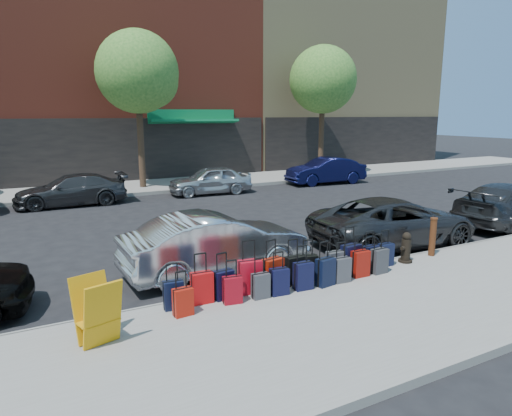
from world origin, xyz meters
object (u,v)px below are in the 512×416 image
fire_hydrant (406,248)px  car_far_2 (210,180)px  display_rack (97,312)px  car_near_1 (216,244)px  tree_right (325,82)px  suitcase_front_5 (294,270)px  tree_center (140,74)px  car_far_3 (326,171)px  bollard (433,236)px  car_near_2 (394,222)px  car_far_1 (71,190)px

fire_hydrant → car_far_2: 11.71m
display_rack → car_near_1: bearing=23.3°
tree_right → suitcase_front_5: bearing=-127.8°
tree_center → car_far_2: tree_center is taller
tree_center → fire_hydrant: 15.36m
car_far_3 → bollard: bearing=-20.1°
car_near_1 → car_near_2: bearing=-93.9°
car_far_3 → car_near_2: bearing=-22.3°
fire_hydrant → car_far_1: 13.39m
tree_right → car_far_2: size_ratio=1.93×
display_rack → fire_hydrant: bearing=-10.3°
tree_right → bollard: (-7.00, -14.26, -4.76)m
display_rack → car_far_2: size_ratio=0.28×
tree_center → display_rack: 16.39m
car_far_1 → display_rack: bearing=-3.4°
car_near_2 → car_far_1: size_ratio=1.13×
display_rack → car_far_1: size_ratio=0.24×
car_far_2 → bollard: bearing=10.1°
car_near_2 → car_far_2: 10.22m
suitcase_front_5 → bollard: bearing=-1.7°
tree_center → car_near_2: tree_center is taller
car_near_1 → car_near_2: size_ratio=0.89×
fire_hydrant → car_near_1: bearing=144.4°
car_far_1 → car_near_2: bearing=36.7°
tree_right → bollard: bearing=-116.1°
car_near_1 → suitcase_front_5: bearing=-151.8°
suitcase_front_5 → display_rack: size_ratio=0.92×
fire_hydrant → car_near_2: car_near_2 is taller
car_near_2 → car_far_2: car_near_2 is taller
fire_hydrant → car_far_2: size_ratio=0.19×
car_far_3 → car_far_2: bearing=-84.9°
car_near_1 → car_near_2: (5.33, -0.17, -0.04)m
display_rack → car_near_1: size_ratio=0.24×
car_far_2 → car_far_3: 6.56m
car_near_1 → car_far_3: bearing=-48.3°
bollard → car_far_2: (-1.20, 11.64, -0.01)m
bollard → car_near_2: car_near_2 is taller
tree_center → car_near_2: 14.09m
tree_center → display_rack: bearing=-107.1°
tree_center → suitcase_front_5: bearing=-92.4°
tree_center → car_far_3: (8.86, -2.55, -4.72)m
tree_center → fire_hydrant: tree_center is taller
suitcase_front_5 → car_near_1: 2.03m
tree_center → car_far_3: size_ratio=1.73×
bollard → car_far_3: car_far_3 is taller
tree_center → tree_right: same height
suitcase_front_5 → display_rack: (-4.02, -0.69, 0.21)m
tree_right → fire_hydrant: (-7.96, -14.32, -4.92)m
tree_right → bollard: tree_right is taller
car_far_2 → car_near_2: bearing=12.2°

